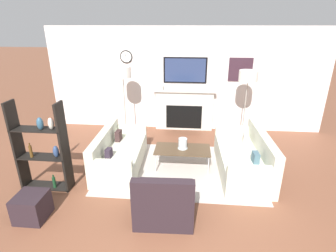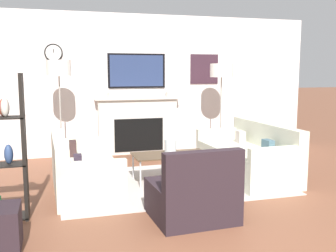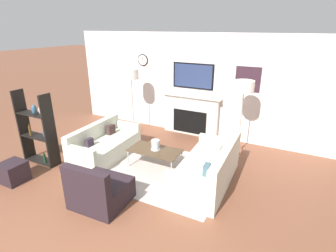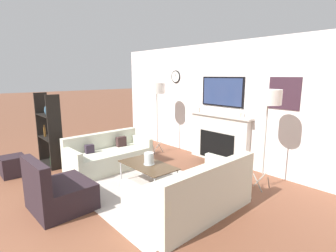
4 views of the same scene
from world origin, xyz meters
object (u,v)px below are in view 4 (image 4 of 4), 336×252
at_px(shelf_unit, 49,130).
at_px(floor_lamp_left, 157,89).
at_px(floor_lamp_right, 268,99).
at_px(ottoman, 13,166).
at_px(couch_right, 194,195).
at_px(armchair, 58,193).
at_px(couch_left, 108,156).
at_px(hurricane_candle, 149,159).
at_px(coffee_table, 148,166).

bearing_deg(shelf_unit, floor_lamp_left, 70.88).
bearing_deg(floor_lamp_right, ottoman, -138.79).
xyz_separation_m(couch_right, floor_lamp_left, (-2.73, 1.52, 1.35)).
bearing_deg(armchair, ottoman, -174.04).
height_order(couch_left, hurricane_candle, couch_left).
bearing_deg(coffee_table, shelf_unit, -158.20).
distance_m(coffee_table, shelf_unit, 2.55).
relative_size(couch_right, armchair, 2.10).
relative_size(hurricane_candle, shelf_unit, 0.13).
height_order(couch_right, floor_lamp_left, floor_lamp_left).
distance_m(couch_left, ottoman, 1.86).
distance_m(couch_right, floor_lamp_right, 2.02).
relative_size(hurricane_candle, floor_lamp_left, 0.12).
xyz_separation_m(couch_right, coffee_table, (-1.21, 0.08, 0.09)).
distance_m(couch_right, hurricane_candle, 1.24).
bearing_deg(armchair, floor_lamp_left, 113.82).
distance_m(couch_right, floor_lamp_left, 3.40).
distance_m(couch_left, hurricane_candle, 1.32).
bearing_deg(hurricane_candle, floor_lamp_right, 44.65).
distance_m(coffee_table, floor_lamp_left, 2.44).
bearing_deg(couch_right, floor_lamp_left, 150.82).
xyz_separation_m(coffee_table, floor_lamp_right, (1.43, 1.44, 1.22)).
height_order(couch_left, armchair, armchair).
xyz_separation_m(coffee_table, shelf_unit, (-2.34, -0.94, 0.41)).
relative_size(couch_left, hurricane_candle, 8.16).
relative_size(couch_left, armchair, 1.97).
distance_m(shelf_unit, ottoman, 1.00).
bearing_deg(coffee_table, hurricane_candle, 87.03).
relative_size(floor_lamp_left, ottoman, 4.18).
bearing_deg(couch_left, couch_right, 0.04).
bearing_deg(couch_left, floor_lamp_right, 29.22).
xyz_separation_m(hurricane_candle, shelf_unit, (-2.34, -0.96, 0.29)).
height_order(coffee_table, shelf_unit, shelf_unit).
bearing_deg(ottoman, shelf_unit, 101.44).
bearing_deg(couch_right, couch_left, -179.96).
distance_m(floor_lamp_left, floor_lamp_right, 2.95).
distance_m(hurricane_candle, shelf_unit, 2.55).
xyz_separation_m(floor_lamp_right, shelf_unit, (-3.77, -2.38, -0.81)).
height_order(couch_left, ottoman, couch_left).
xyz_separation_m(coffee_table, floor_lamp_left, (-1.51, 1.44, 1.26)).
height_order(coffee_table, ottoman, coffee_table).
bearing_deg(couch_right, coffee_table, 176.12).
xyz_separation_m(coffee_table, hurricane_candle, (0.00, 0.03, 0.12)).
bearing_deg(floor_lamp_left, armchair, -66.18).
distance_m(armchair, floor_lamp_right, 3.64).
bearing_deg(couch_left, hurricane_candle, 4.98).
distance_m(armchair, hurricane_candle, 1.58).
distance_m(armchair, shelf_unit, 2.27).
distance_m(coffee_table, hurricane_candle, 0.12).
height_order(hurricane_candle, floor_lamp_left, floor_lamp_left).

